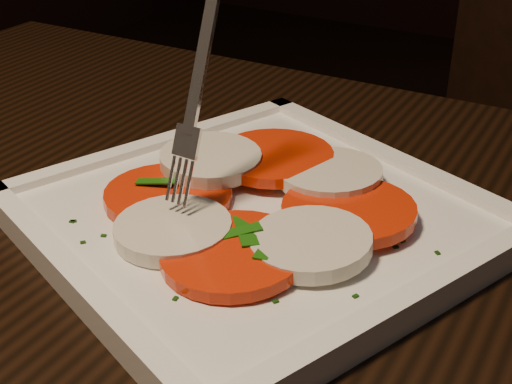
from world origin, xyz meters
name	(u,v)px	position (x,y,z in m)	size (l,w,h in m)	color
plate	(256,220)	(-0.35, -0.01, 0.76)	(0.28, 0.28, 0.01)	white
caprese_salad	(256,200)	(-0.35, -0.01, 0.77)	(0.23, 0.23, 0.02)	red
fork	(207,72)	(-0.38, -0.01, 0.86)	(0.03, 0.06, 0.16)	white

